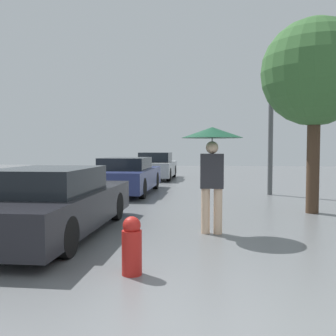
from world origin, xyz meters
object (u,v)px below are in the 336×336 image
(parked_car_farthest, at_px, (156,167))
(fire_hydrant, at_px, (132,246))
(parked_car_nearest, at_px, (53,203))
(pedestrian, at_px, (212,149))
(parked_car_middle, at_px, (127,176))
(street_lamp, at_px, (271,108))
(tree, at_px, (315,74))

(parked_car_farthest, bearing_deg, fire_hydrant, -82.92)
(parked_car_nearest, distance_m, fire_hydrant, 2.70)
(pedestrian, distance_m, parked_car_middle, 6.57)
(parked_car_middle, distance_m, parked_car_farthest, 5.83)
(parked_car_middle, bearing_deg, parked_car_nearest, -89.51)
(parked_car_farthest, relative_size, street_lamp, 0.85)
(tree, xyz_separation_m, street_lamp, (-0.45, 3.47, -0.44))
(parked_car_nearest, xyz_separation_m, street_lamp, (4.76, 6.27, 2.28))
(pedestrian, bearing_deg, parked_car_middle, 116.27)
(pedestrian, height_order, parked_car_nearest, pedestrian)
(parked_car_nearest, height_order, street_lamp, street_lamp)
(tree, distance_m, fire_hydrant, 6.52)
(parked_car_middle, xyz_separation_m, parked_car_farthest, (0.16, 5.83, 0.03))
(parked_car_farthest, distance_m, fire_hydrant, 14.09)
(parked_car_middle, relative_size, parked_car_farthest, 1.13)
(pedestrian, relative_size, parked_car_middle, 0.43)
(tree, relative_size, street_lamp, 0.99)
(parked_car_farthest, relative_size, tree, 0.86)
(street_lamp, height_order, fire_hydrant, street_lamp)
(parked_car_nearest, relative_size, tree, 1.00)
(street_lamp, bearing_deg, parked_car_middle, -179.17)
(street_lamp, bearing_deg, fire_hydrant, -109.51)
(pedestrian, relative_size, tree, 0.42)
(pedestrian, bearing_deg, parked_car_farthest, 103.11)
(parked_car_middle, distance_m, street_lamp, 5.32)
(parked_car_farthest, distance_m, street_lamp, 7.73)
(tree, xyz_separation_m, fire_hydrant, (-3.37, -4.76, -2.93))
(parked_car_nearest, relative_size, fire_hydrant, 6.33)
(pedestrian, xyz_separation_m, parked_car_farthest, (-2.71, 11.66, -0.91))
(parked_car_farthest, xyz_separation_m, street_lamp, (4.65, -5.76, 2.23))
(tree, bearing_deg, parked_car_farthest, 118.96)
(tree, bearing_deg, parked_car_nearest, -151.73)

